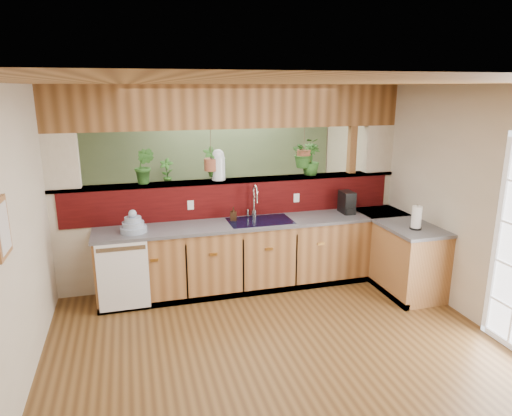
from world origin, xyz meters
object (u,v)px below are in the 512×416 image
object	(u,v)px
dish_stack	(133,225)
soap_dispenser	(233,214)
glass_jar	(218,165)
coffee_maker	(347,203)
faucet	(254,200)
paper_towel	(416,218)
shelving_console	(203,209)

from	to	relation	value
dish_stack	soap_dispenser	bearing A→B (deg)	6.92
soap_dispenser	glass_jar	world-z (taller)	glass_jar
glass_jar	coffee_maker	bearing A→B (deg)	-10.80
faucet	glass_jar	size ratio (longest dim) A/B	1.11
paper_towel	faucet	bearing A→B (deg)	150.16
dish_stack	paper_towel	world-z (taller)	paper_towel
paper_towel	shelving_console	xyz separation A→B (m)	(-2.10, 3.12, -0.54)
shelving_console	paper_towel	bearing A→B (deg)	-62.46
paper_towel	glass_jar	bearing A→B (deg)	150.73
dish_stack	paper_towel	distance (m)	3.40
faucet	coffee_maker	xyz separation A→B (m)	(1.28, -0.11, -0.10)
dish_stack	coffee_maker	bearing A→B (deg)	1.99
soap_dispenser	coffee_maker	world-z (taller)	coffee_maker
soap_dispenser	shelving_console	distance (m)	2.23
dish_stack	soap_dispenser	xyz separation A→B (m)	(1.25, 0.15, 0.00)
paper_towel	glass_jar	world-z (taller)	glass_jar
faucet	dish_stack	world-z (taller)	faucet
paper_towel	shelving_console	bearing A→B (deg)	123.86
dish_stack	shelving_console	distance (m)	2.66
faucet	glass_jar	distance (m)	0.66
dish_stack	glass_jar	world-z (taller)	glass_jar
coffee_maker	shelving_console	xyz separation A→B (m)	(-1.62, 2.23, -0.54)
soap_dispenser	glass_jar	size ratio (longest dim) A/B	0.44
shelving_console	dish_stack	bearing A→B (deg)	-123.72
coffee_maker	glass_jar	bearing A→B (deg)	170.27
coffee_maker	paper_towel	xyz separation A→B (m)	(0.47, -0.90, 0.00)
faucet	soap_dispenser	world-z (taller)	faucet
glass_jar	shelving_console	xyz separation A→B (m)	(0.09, 1.90, -1.09)
soap_dispenser	paper_towel	xyz separation A→B (m)	(2.05, -0.95, 0.05)
glass_jar	shelving_console	world-z (taller)	glass_jar
faucet	paper_towel	distance (m)	2.02
coffee_maker	dish_stack	bearing A→B (deg)	-176.94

